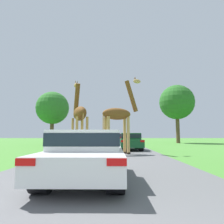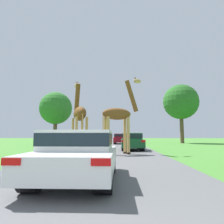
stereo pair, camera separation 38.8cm
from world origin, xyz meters
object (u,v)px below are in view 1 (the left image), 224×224
Objects in this scene: tree_centre_back at (53,108)px; sign_post at (48,137)px; car_queue_right at (86,140)px; tree_left_edge at (177,102)px; giraffe_near_road at (119,116)px; car_lead_maroon at (86,153)px; car_far_ahead at (131,141)px; car_queue_left at (117,138)px; giraffe_companion at (79,114)px.

tree_centre_back is 10.05m from sign_post.
car_queue_right is 7.45m from tree_centre_back.
tree_left_edge is at bearing 45.38° from sign_post.
giraffe_near_road reaches higher than car_lead_maroon.
sign_post is at bearing -169.88° from car_far_ahead.
sign_post is (2.58, -9.05, -3.51)m from tree_centre_back.
tree_centre_back reaches higher than sign_post.
tree_centre_back reaches higher than car_queue_left.
giraffe_companion reaches higher than car_lead_maroon.
giraffe_companion is 4.53m from sign_post.
car_lead_maroon is 11.61m from car_far_ahead.
giraffe_near_road is 0.79× the size of tree_centre_back.
car_far_ahead is at bearing 143.27° from giraffe_near_road.
tree_centre_back is (-5.55, 12.15, 2.05)m from giraffe_companion.
car_lead_maroon is at bearing -66.49° from sign_post.
giraffe_companion is 1.10× the size of car_queue_right.
car_queue_left is (3.24, 7.83, 0.05)m from car_queue_right.
giraffe_companion is 1.27× the size of car_lead_maroon.
car_far_ahead is (1.03, -11.70, -0.01)m from car_queue_left.
giraffe_companion is at bearing -100.74° from giraffe_near_road.
car_lead_maroon is at bearing -100.69° from car_far_ahead.
car_queue_left is at bearing 25.16° from tree_centre_back.
car_far_ahead is (4.27, -3.87, 0.04)m from car_queue_right.
car_far_ahead is 0.62× the size of tree_centre_back.
tree_left_edge is (10.67, 25.55, 5.62)m from car_lead_maroon.
tree_centre_back is (-4.92, 4.00, 3.92)m from car_queue_right.
car_queue_right is at bearing -178.49° from giraffe_near_road.
giraffe_companion is 22.39m from tree_left_edge.
car_queue_right is at bearing 65.20° from sign_post.
sign_post is (-5.54, 2.63, -1.36)m from giraffe_near_road.
giraffe_near_road is at bearing -118.08° from tree_left_edge.
car_queue_right is (-3.21, 7.68, -1.78)m from giraffe_near_road.
sign_post is at bearing 111.84° from giraffe_companion.
tree_centre_back is at bearing 110.03° from car_lead_maroon.
car_queue_right is at bearing 97.88° from car_lead_maroon.
giraffe_companion reaches higher than car_queue_left.
tree_centre_back is at bearing -154.84° from car_queue_left.
car_far_ahead is at bearing -40.61° from tree_centre_back.
giraffe_near_road is at bearing -25.37° from sign_post.
car_lead_maroon reaches higher than car_queue_right.
giraffe_companion is 0.76× the size of tree_centre_back.
car_queue_left reaches higher than car_queue_right.
car_lead_maroon is (1.48, -7.13, -1.83)m from giraffe_companion.
car_lead_maroon is at bearing -100.27° from giraffe_companion.
giraffe_near_road is at bearing -11.55° from giraffe_companion.
car_far_ahead is at bearing -42.23° from car_queue_right.
giraffe_companion reaches higher than car_far_ahead.
giraffe_companion reaches higher than sign_post.
giraffe_near_road is at bearing -90.11° from car_queue_left.
car_queue_left is at bearing 87.22° from car_lead_maroon.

